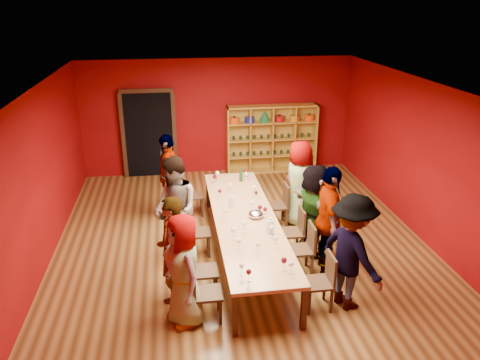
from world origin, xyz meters
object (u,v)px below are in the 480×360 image
(chair_person_right_2, at_px, (295,229))
(wine_bottle, at_px, (241,176))
(person_left_0, at_px, (184,270))
(chair_person_left_4, at_px, (190,193))
(person_right_3, at_px, (299,184))
(chair_person_left_0, at_px, (202,290))
(chair_person_right_3, at_px, (281,203))
(spittoon_bowl, at_px, (256,214))
(chair_person_left_2, at_px, (194,230))
(person_left_2, at_px, (175,209))
(person_left_4, at_px, (169,176))
(chair_person_left_1, at_px, (199,268))
(tasting_table, at_px, (245,220))
(person_right_0, at_px, (352,252))
(chair_person_right_1, at_px, (305,246))
(person_right_1, at_px, (329,220))
(person_left_1, at_px, (171,249))
(person_right_2, at_px, (314,210))
(shelving_unit, at_px, (271,135))
(chair_person_right_0, at_px, (323,279))

(chair_person_right_2, height_order, wine_bottle, wine_bottle)
(person_left_0, bearing_deg, wine_bottle, 138.01)
(chair_person_left_4, bearing_deg, person_right_3, -19.29)
(chair_person_left_0, distance_m, chair_person_left_4, 3.58)
(person_left_0, relative_size, chair_person_left_4, 1.91)
(chair_person_right_3, height_order, wine_bottle, wine_bottle)
(chair_person_left_4, relative_size, spittoon_bowl, 3.31)
(chair_person_left_4, bearing_deg, chair_person_left_2, -90.00)
(person_left_2, relative_size, chair_person_right_2, 2.11)
(person_left_4, relative_size, spittoon_bowl, 6.80)
(chair_person_left_1, distance_m, person_left_2, 1.41)
(tasting_table, relative_size, person_right_0, 2.46)
(chair_person_left_2, height_order, chair_person_left_4, same)
(person_left_2, bearing_deg, spittoon_bowl, 62.68)
(chair_person_left_0, distance_m, chair_person_right_3, 3.35)
(person_left_4, xyz_separation_m, person_right_3, (2.62, -0.77, -0.02))
(chair_person_right_1, relative_size, wine_bottle, 3.00)
(person_right_3, xyz_separation_m, wine_bottle, (-1.10, 0.66, -0.03))
(person_left_2, distance_m, chair_person_right_1, 2.35)
(chair_person_left_2, height_order, person_right_1, person_right_1)
(chair_person_left_1, xyz_separation_m, person_left_1, (-0.41, 0.00, 0.37))
(chair_person_left_1, distance_m, person_right_1, 2.29)
(person_left_4, bearing_deg, person_right_2, 56.19)
(chair_person_right_2, height_order, person_right_3, person_right_3)
(person_left_0, bearing_deg, person_right_0, 69.62)
(chair_person_right_2, bearing_deg, person_right_2, 0.00)
(person_left_0, bearing_deg, tasting_table, 125.51)
(shelving_unit, height_order, chair_person_right_1, shelving_unit)
(tasting_table, relative_size, person_left_1, 2.61)
(chair_person_left_2, bearing_deg, tasting_table, -9.38)
(chair_person_right_2, height_order, person_right_2, person_right_2)
(chair_person_left_1, distance_m, chair_person_right_0, 1.91)
(person_left_1, bearing_deg, tasting_table, 148.29)
(person_left_1, bearing_deg, spittoon_bowl, 143.86)
(person_right_1, height_order, person_right_2, person_right_1)
(chair_person_left_2, bearing_deg, person_right_1, -21.57)
(person_left_1, relative_size, person_left_4, 0.94)
(person_left_1, bearing_deg, chair_person_left_1, 107.36)
(person_left_0, height_order, chair_person_left_4, person_left_0)
(person_right_2, bearing_deg, chair_person_left_2, 68.01)
(chair_person_right_2, relative_size, spittoon_bowl, 3.31)
(chair_person_right_1, bearing_deg, chair_person_left_2, 154.38)
(person_left_2, relative_size, person_left_4, 1.03)
(person_left_2, xyz_separation_m, chair_person_right_2, (2.14, -0.25, -0.44))
(chair_person_left_1, relative_size, person_left_1, 0.52)
(shelving_unit, bearing_deg, chair_person_right_1, -95.51)
(person_left_0, xyz_separation_m, chair_person_right_0, (2.06, 0.02, -0.35))
(chair_person_right_0, height_order, person_right_0, person_right_0)
(chair_person_right_0, relative_size, person_right_0, 0.49)
(chair_person_left_2, bearing_deg, person_left_2, 180.00)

